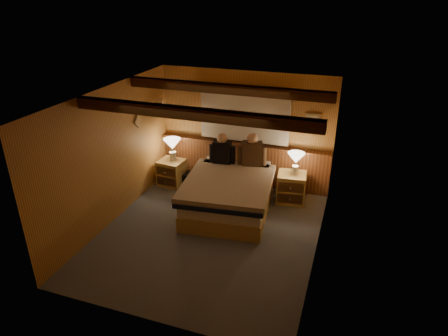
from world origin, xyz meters
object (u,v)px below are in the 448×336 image
at_px(person_left, 222,151).
at_px(person_right, 252,152).
at_px(nightstand_right, 291,188).
at_px(lamp_left, 172,145).
at_px(nightstand_left, 172,173).
at_px(duffel_bag, 193,180).
at_px(lamp_right, 296,159).
at_px(bed, 229,194).

relative_size(person_left, person_right, 0.93).
distance_m(person_left, person_right, 0.59).
bearing_deg(nightstand_right, person_left, 176.62).
height_order(nightstand_right, lamp_left, lamp_left).
height_order(nightstand_left, nightstand_right, nightstand_right).
relative_size(nightstand_left, duffel_bag, 1.16).
xyz_separation_m(person_left, person_right, (0.59, 0.09, 0.02)).
height_order(nightstand_right, person_left, person_left).
bearing_deg(duffel_bag, lamp_right, 5.70).
relative_size(lamp_right, person_left, 0.67).
bearing_deg(lamp_right, nightstand_left, -176.90).
xyz_separation_m(nightstand_left, person_left, (1.13, 0.01, 0.65)).
bearing_deg(duffel_bag, person_right, 4.80).
bearing_deg(person_right, lamp_left, 169.28).
distance_m(nightstand_right, lamp_right, 0.60).
bearing_deg(person_right, duffel_bag, 168.30).
xyz_separation_m(bed, person_right, (0.23, 0.73, 0.59)).
bearing_deg(nightstand_left, nightstand_right, 8.13).
bearing_deg(nightstand_right, lamp_left, 174.11).
xyz_separation_m(nightstand_left, person_right, (1.72, 0.10, 0.67)).
distance_m(bed, nightstand_left, 1.62).
xyz_separation_m(lamp_right, duffel_bag, (-2.13, -0.05, -0.75)).
height_order(lamp_right, person_right, person_right).
xyz_separation_m(nightstand_left, lamp_left, (0.02, 0.05, 0.61)).
distance_m(lamp_right, person_right, 0.85).
relative_size(nightstand_left, person_left, 0.87).
bearing_deg(person_left, lamp_left, 171.39).
bearing_deg(lamp_left, person_right, 1.53).
relative_size(bed, person_left, 3.37).
distance_m(lamp_left, duffel_bag, 0.85).
bearing_deg(bed, nightstand_right, 28.72).
distance_m(person_left, duffel_bag, 1.05).
bearing_deg(person_left, duffel_bag, 167.41).
bearing_deg(nightstand_left, person_right, 9.09).
bearing_deg(person_left, bed, -67.52).
distance_m(bed, nightstand_right, 1.27).
xyz_separation_m(lamp_left, person_right, (1.70, 0.05, 0.06)).
xyz_separation_m(person_right, duffel_bag, (-1.28, -0.01, -0.80)).
xyz_separation_m(bed, nightstand_left, (-1.49, 0.63, -0.07)).
height_order(person_left, person_right, person_right).
bearing_deg(person_right, lamp_right, -9.47).
bearing_deg(nightstand_left, lamp_left, 71.10).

